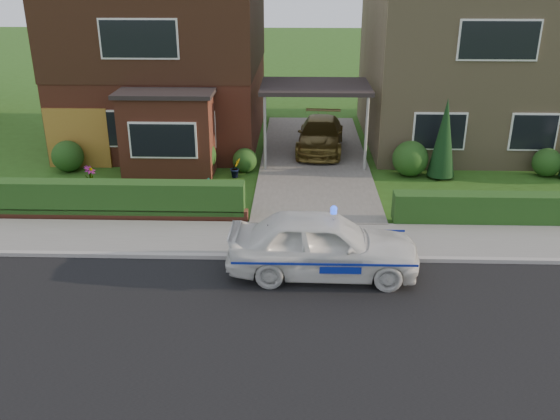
{
  "coord_description": "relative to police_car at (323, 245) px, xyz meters",
  "views": [
    {
      "loc": [
        -0.59,
        -9.76,
        6.65
      ],
      "look_at": [
        -1.0,
        3.5,
        1.13
      ],
      "focal_mm": 38.0,
      "sensor_mm": 36.0,
      "label": 1
    }
  ],
  "objects": [
    {
      "name": "dwarf_wall",
      "position": [
        -5.81,
        2.9,
        -0.56
      ],
      "size": [
        7.7,
        0.25,
        0.36
      ],
      "primitive_type": "cube",
      "color": "brown",
      "rests_on": "ground"
    },
    {
      "name": "shrub_right_near",
      "position": [
        3.19,
        7.0,
        -0.14
      ],
      "size": [
        1.2,
        1.2,
        1.2
      ],
      "primitive_type": "sphere",
      "color": "#133D17",
      "rests_on": "ground"
    },
    {
      "name": "house_right",
      "position": [
        5.79,
        11.59,
        2.92
      ],
      "size": [
        7.5,
        8.06,
        7.25
      ],
      "color": "#937F5A",
      "rests_on": "ground"
    },
    {
      "name": "house_left",
      "position": [
        -5.8,
        11.5,
        3.07
      ],
      "size": [
        7.5,
        9.53,
        7.25
      ],
      "color": "brown",
      "rests_on": "ground"
    },
    {
      "name": "hedge_left",
      "position": [
        -5.81,
        3.05,
        -0.74
      ],
      "size": [
        7.5,
        0.55,
        0.9
      ],
      "primitive_type": "cube",
      "color": "#133D17",
      "rests_on": "ground"
    },
    {
      "name": "potted_plant_b",
      "position": [
        -2.67,
        6.6,
        -0.41
      ],
      "size": [
        0.47,
        0.45,
        0.66
      ],
      "primitive_type": "imported",
      "rotation": [
        0.0,
        0.0,
        0.67
      ],
      "color": "gray",
      "rests_on": "ground"
    },
    {
      "name": "shrub_left_near",
      "position": [
        -2.41,
        7.2,
        -0.32
      ],
      "size": [
        0.84,
        0.84,
        0.84
      ],
      "primitive_type": "sphere",
      "color": "#133D17",
      "rests_on": "ground"
    },
    {
      "name": "sidewalk",
      "position": [
        -0.01,
        1.7,
        -0.69
      ],
      "size": [
        60.0,
        2.0,
        0.1
      ],
      "primitive_type": "cube",
      "color": "slate",
      "rests_on": "ground"
    },
    {
      "name": "potted_plant_a",
      "position": [
        -3.29,
        4.33,
        -0.38
      ],
      "size": [
        0.43,
        0.34,
        0.73
      ],
      "primitive_type": "imported",
      "rotation": [
        0.0,
        0.0,
        -0.22
      ],
      "color": "gray",
      "rests_on": "ground"
    },
    {
      "name": "kerb",
      "position": [
        -0.01,
        0.65,
        -0.68
      ],
      "size": [
        60.0,
        0.16,
        0.12
      ],
      "primitive_type": "cube",
      "color": "#9E9993",
      "rests_on": "ground"
    },
    {
      "name": "police_car",
      "position": [
        0.0,
        0.0,
        0.0
      ],
      "size": [
        4.01,
        4.39,
        1.65
      ],
      "rotation": [
        0.0,
        0.0,
        1.55
      ],
      "color": "silver",
      "rests_on": "ground"
    },
    {
      "name": "driveway_car",
      "position": [
        0.25,
        9.53,
        -0.03
      ],
      "size": [
        1.99,
        4.19,
        1.18
      ],
      "primitive_type": "imported",
      "rotation": [
        0.0,
        0.0,
        -0.09
      ],
      "color": "brown",
      "rests_on": "driveway"
    },
    {
      "name": "garage_door",
      "position": [
        -8.26,
        7.56,
        0.31
      ],
      "size": [
        2.2,
        0.1,
        2.1
      ],
      "primitive_type": "cube",
      "color": "olive",
      "rests_on": "ground"
    },
    {
      "name": "potted_plant_c",
      "position": [
        -7.13,
        5.24,
        -0.35
      ],
      "size": [
        0.5,
        0.5,
        0.79
      ],
      "primitive_type": "imported",
      "rotation": [
        0.0,
        0.0,
        1.42
      ],
      "color": "gray",
      "rests_on": "ground"
    },
    {
      "name": "ground",
      "position": [
        -0.01,
        -2.4,
        -0.74
      ],
      "size": [
        120.0,
        120.0,
        0.0
      ],
      "primitive_type": "plane",
      "color": "#274F15",
      "rests_on": "ground"
    },
    {
      "name": "shrub_left_far",
      "position": [
        -8.51,
        7.1,
        -0.2
      ],
      "size": [
        1.08,
        1.08,
        1.08
      ],
      "primitive_type": "sphere",
      "color": "#133D17",
      "rests_on": "ground"
    },
    {
      "name": "conifer_a",
      "position": [
        4.19,
        6.8,
        0.56
      ],
      "size": [
        0.9,
        0.9,
        2.6
      ],
      "primitive_type": "cone",
      "color": "black",
      "rests_on": "ground"
    },
    {
      "name": "driveway",
      "position": [
        -0.01,
        8.6,
        -0.68
      ],
      "size": [
        3.8,
        12.0,
        0.12
      ],
      "primitive_type": "cube",
      "color": "#666059",
      "rests_on": "ground"
    },
    {
      "name": "carport_link",
      "position": [
        -0.01,
        8.55,
        1.91
      ],
      "size": [
        3.8,
        3.0,
        2.77
      ],
      "color": "black",
      "rests_on": "ground"
    },
    {
      "name": "shrub_right_mid",
      "position": [
        7.79,
        7.1,
        -0.26
      ],
      "size": [
        0.96,
        0.96,
        0.96
      ],
      "primitive_type": "sphere",
      "color": "#133D17",
      "rests_on": "ground"
    },
    {
      "name": "shrub_left_mid",
      "position": [
        -4.01,
        6.9,
        -0.08
      ],
      "size": [
        1.32,
        1.32,
        1.32
      ],
      "primitive_type": "sphere",
      "color": "#133D17",
      "rests_on": "ground"
    },
    {
      "name": "hedge_right",
      "position": [
        5.79,
        2.95,
        -0.74
      ],
      "size": [
        7.5,
        0.55,
        0.8
      ],
      "primitive_type": "cube",
      "color": "#133D17",
      "rests_on": "ground"
    },
    {
      "name": "road",
      "position": [
        -0.01,
        -2.4,
        -0.74
      ],
      "size": [
        60.0,
        6.0,
        0.02
      ],
      "primitive_type": "cube",
      "color": "black",
      "rests_on": "ground"
    }
  ]
}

